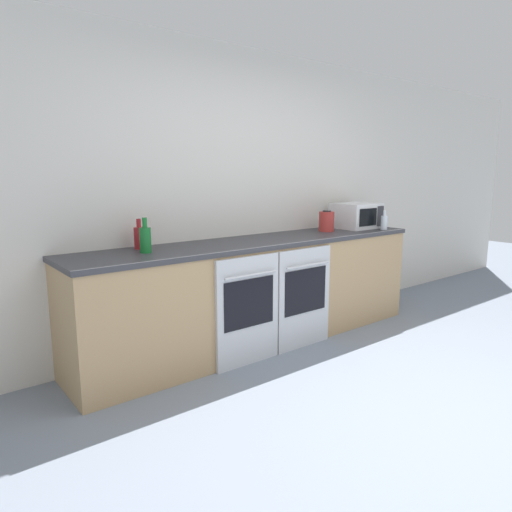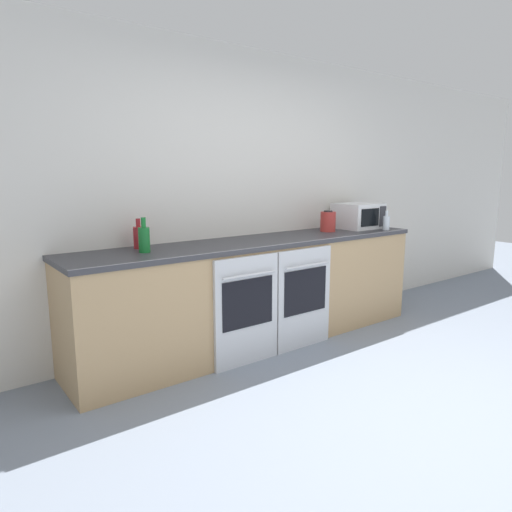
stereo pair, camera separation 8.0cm
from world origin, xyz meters
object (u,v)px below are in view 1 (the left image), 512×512
Objects in this scene: oven_left at (248,310)px; kettle at (327,221)px; bottle_clear at (384,222)px; bottle_red at (139,237)px; microwave at (356,216)px; oven_right at (304,297)px; bottle_green at (145,239)px.

oven_left is 4.24× the size of kettle.
bottle_red is at bearing 170.38° from bottle_clear.
oven_right is at bearing -161.09° from microwave.
microwave is 2.41m from bottle_green.
bottle_red is (-0.65, 0.52, 0.58)m from oven_left.
oven_right is at bearing -175.26° from bottle_clear.
oven_right is 1.33m from microwave.
microwave is at bearing 0.04° from kettle.
microwave is at bearing 1.18° from bottle_green.
bottle_clear is (1.83, 0.10, 0.57)m from oven_left.
kettle is at bearing -4.18° from bottle_red.
oven_right is 1.96× the size of microwave.
bottle_clear is 0.62m from kettle.
oven_right is 3.41× the size of bottle_green.
bottle_clear is at bearing 3.16° from oven_left.
kettle is (1.27, 0.38, 0.59)m from oven_left.
oven_left is at bearing -167.54° from microwave.
kettle is (1.96, 0.05, -0.00)m from bottle_green.
microwave is at bearing -3.38° from bottle_red.
oven_left is 3.78× the size of bottle_red.
oven_right is 1.35m from bottle_clear.
oven_left is 0.61m from oven_right.
oven_right is 4.43× the size of bottle_clear.
bottle_red is at bearing 176.62° from microwave.
bottle_clear is 2.51m from bottle_red.
bottle_red is at bearing 157.49° from oven_right.
bottle_green is 2.52m from bottle_clear.
bottle_clear is 0.85× the size of bottle_red.
oven_left is 1.01m from bottle_red.
bottle_green is 1.96m from kettle.
bottle_red is (-2.48, 0.42, 0.01)m from bottle_clear.
oven_left is 0.96m from bottle_green.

